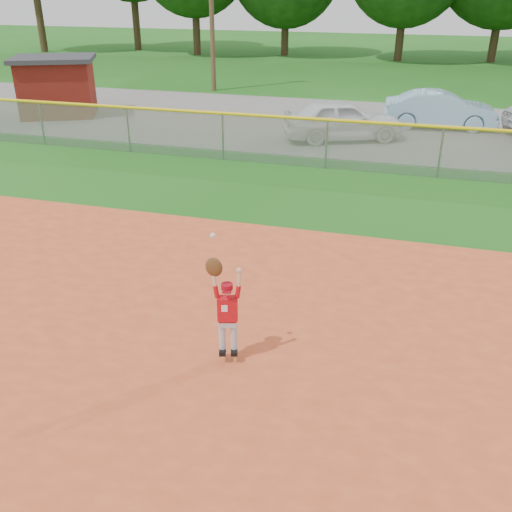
% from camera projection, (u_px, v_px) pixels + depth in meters
% --- Properties ---
extents(ground, '(120.00, 120.00, 0.00)m').
position_uv_depth(ground, '(216.00, 349.00, 9.02)').
color(ground, '#1A5914').
rests_on(ground, ground).
extents(clay_infield, '(24.00, 16.00, 0.04)m').
position_uv_depth(clay_infield, '(126.00, 497.00, 6.42)').
color(clay_infield, '#CA4824').
rests_on(clay_infield, ground).
extents(parking_strip, '(44.00, 10.00, 0.03)m').
position_uv_depth(parking_strip, '(351.00, 125.00, 22.84)').
color(parking_strip, slate).
rests_on(parking_strip, ground).
extents(car_white_a, '(4.55, 3.25, 1.44)m').
position_uv_depth(car_white_a, '(342.00, 120.00, 20.40)').
color(car_white_a, white).
rests_on(car_white_a, parking_strip).
extents(car_blue, '(4.33, 1.85, 1.39)m').
position_uv_depth(car_blue, '(440.00, 110.00, 22.08)').
color(car_blue, '#88B4CB').
rests_on(car_blue, parking_strip).
extents(utility_shed, '(4.01, 3.66, 2.44)m').
position_uv_depth(utility_shed, '(57.00, 86.00, 23.87)').
color(utility_shed, '#5F140D').
rests_on(utility_shed, ground).
extents(outfield_fence, '(40.06, 0.10, 1.55)m').
position_uv_depth(outfield_fence, '(327.00, 140.00, 17.28)').
color(outfield_fence, gray).
rests_on(outfield_fence, ground).
extents(ballplayer, '(0.53, 0.28, 1.97)m').
position_uv_depth(ballplayer, '(226.00, 307.00, 8.30)').
color(ballplayer, silver).
rests_on(ballplayer, ground).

